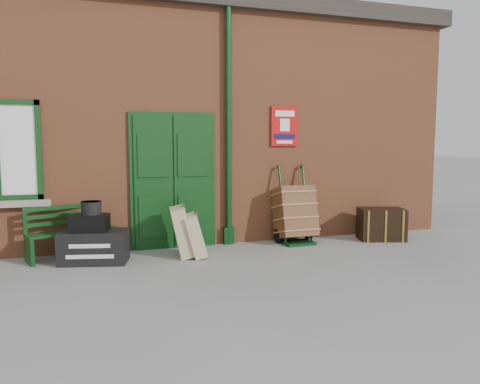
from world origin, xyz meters
name	(u,v)px	position (x,y,z in m)	size (l,w,h in m)	color
ground	(214,268)	(0.00, 0.00, 0.00)	(80.00, 80.00, 0.00)	gray
station_building	(170,123)	(0.00, 3.49, 2.16)	(10.30, 4.30, 4.36)	#A15734
bench	(72,230)	(-1.91, 1.31, 0.42)	(1.40, 0.83, 0.83)	#0E3311
houdini_trunk	(94,247)	(-1.60, 0.84, 0.24)	(0.96, 0.53, 0.48)	black
strongbox	(90,223)	(-1.65, 0.84, 0.60)	(0.53, 0.38, 0.24)	black
hatbox	(91,208)	(-1.62, 0.87, 0.81)	(0.29, 0.29, 0.19)	black
suitcase_back	(182,231)	(-0.29, 0.80, 0.39)	(0.22, 0.54, 0.76)	tan
suitcase_front	(195,235)	(-0.11, 0.70, 0.34)	(0.20, 0.49, 0.65)	tan
porter_trolley	(295,213)	(1.80, 1.20, 0.52)	(0.66, 0.71, 1.34)	#0D3415
dark_trunk	(381,224)	(3.40, 0.92, 0.29)	(0.79, 0.52, 0.57)	black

